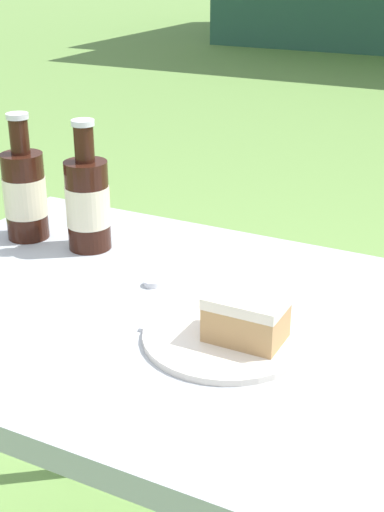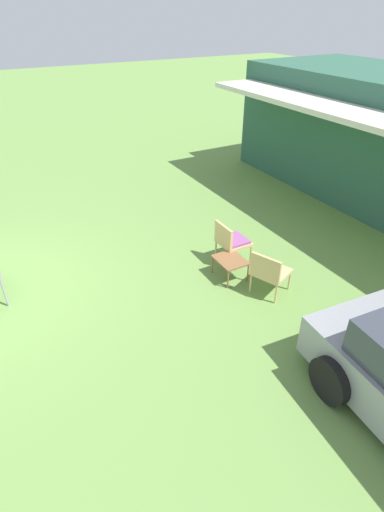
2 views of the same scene
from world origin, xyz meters
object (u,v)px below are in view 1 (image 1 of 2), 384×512
(patio_table, at_px, (164,347))
(cola_bottle_far, at_px, (25,192))
(cake_on_plate, at_px, (236,327))
(cola_bottle_near, at_px, (88,202))

(patio_table, xyz_separation_m, cola_bottle_far, (-0.38, 0.14, 0.16))
(patio_table, bearing_deg, cola_bottle_far, 159.76)
(patio_table, xyz_separation_m, cake_on_plate, (0.14, -0.04, 0.10))
(patio_table, height_order, cola_bottle_near, cola_bottle_near)
(cake_on_plate, distance_m, cola_bottle_far, 0.56)
(cola_bottle_far, bearing_deg, cola_bottle_near, 4.45)
(cake_on_plate, height_order, cola_bottle_near, cola_bottle_near)
(cola_bottle_near, height_order, cola_bottle_far, same)
(cake_on_plate, bearing_deg, cola_bottle_near, 153.18)
(patio_table, xyz_separation_m, cola_bottle_near, (-0.24, 0.15, 0.16))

